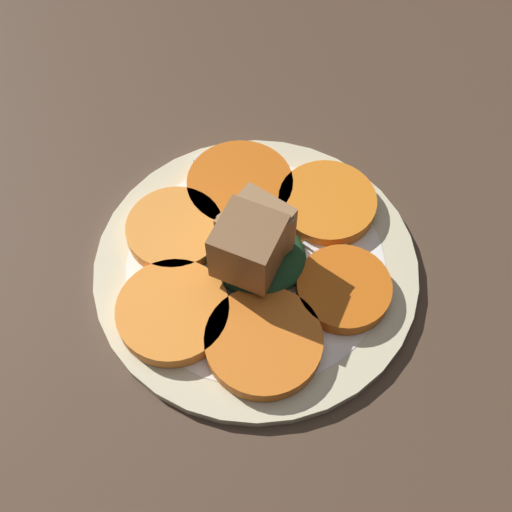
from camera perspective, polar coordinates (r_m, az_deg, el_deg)
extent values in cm
cube|color=#4C3828|center=(54.14, 0.00, -1.71)|extent=(120.00, 120.00, 2.00)
cylinder|color=beige|center=(52.84, 0.00, -0.91)|extent=(26.53, 26.53, 1.00)
cylinder|color=white|center=(52.80, 0.00, -0.88)|extent=(21.23, 21.23, 1.00)
cylinder|color=orange|center=(53.63, -7.26, 2.27)|extent=(8.03, 8.03, 1.34)
cylinder|color=orange|center=(49.83, -7.39, -4.94)|extent=(8.73, 8.73, 1.34)
cylinder|color=orange|center=(48.36, 0.68, -7.63)|extent=(8.89, 8.89, 1.34)
cylinder|color=#D66014|center=(51.04, 7.96, -2.50)|extent=(7.45, 7.45, 1.34)
cylinder|color=orange|center=(55.15, 6.33, 4.70)|extent=(8.35, 8.35, 1.34)
cylinder|color=#D66115|center=(55.96, -1.43, 6.28)|extent=(9.18, 9.18, 1.34)
ellipsoid|color=#1E4723|center=(51.36, 0.00, 0.07)|extent=(8.18, 7.36, 2.25)
cube|color=brown|center=(47.78, -0.99, 0.99)|extent=(4.78, 4.78, 4.66)
cube|color=#9E754C|center=(48.51, -0.15, 1.77)|extent=(5.52, 5.52, 4.14)
cube|color=#9E754C|center=(48.58, -0.07, 2.20)|extent=(5.34, 5.34, 4.43)
cube|color=silver|center=(55.91, -0.37, 5.46)|extent=(12.67, 5.10, 0.40)
cube|color=silver|center=(53.46, 5.55, 1.38)|extent=(2.22, 2.69, 0.40)
cube|color=silver|center=(53.12, 9.06, 0.09)|extent=(4.95, 1.89, 0.40)
cube|color=silver|center=(52.80, 8.64, -0.37)|extent=(4.95, 1.89, 0.40)
cube|color=silver|center=(52.47, 8.22, -0.85)|extent=(4.95, 1.89, 0.40)
cube|color=silver|center=(52.16, 7.79, -1.33)|extent=(4.95, 1.89, 0.40)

